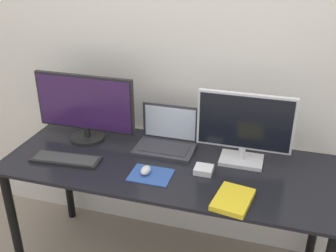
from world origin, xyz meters
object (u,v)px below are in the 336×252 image
object	(u,v)px
monitor_right	(244,128)
book	(233,200)
keyboard	(66,159)
mouse	(146,170)
power_brick	(204,170)
monitor_left	(85,107)
laptop	(167,138)

from	to	relation	value
monitor_right	book	size ratio (longest dim) A/B	2.07
keyboard	mouse	xyz separation A→B (m)	(0.45, -0.00, 0.01)
mouse	power_brick	size ratio (longest dim) A/B	0.83
power_brick	monitor_left	bearing A→B (deg)	167.38
laptop	keyboard	distance (m)	0.56
book	power_brick	bearing A→B (deg)	131.06
monitor_left	laptop	bearing A→B (deg)	5.20
monitor_right	laptop	size ratio (longest dim) A/B	1.49
keyboard	power_brick	size ratio (longest dim) A/B	4.14
keyboard	monitor_right	bearing A→B (deg)	16.29
monitor_right	power_brick	xyz separation A→B (m)	(-0.17, -0.16, -0.18)
laptop	keyboard	world-z (taller)	laptop
monitor_right	mouse	xyz separation A→B (m)	(-0.44, -0.26, -0.18)
mouse	power_brick	world-z (taller)	mouse
keyboard	power_brick	world-z (taller)	power_brick
book	monitor_right	bearing A→B (deg)	91.26
monitor_right	mouse	bearing A→B (deg)	-149.16
keyboard	book	world-z (taller)	book
keyboard	book	distance (m)	0.91
monitor_left	keyboard	world-z (taller)	monitor_left
monitor_left	book	world-z (taller)	monitor_left
mouse	power_brick	bearing A→B (deg)	20.29
laptop	keyboard	bearing A→B (deg)	-147.08
monitor_left	keyboard	distance (m)	0.32
laptop	book	world-z (taller)	laptop
laptop	book	xyz separation A→B (m)	(0.43, -0.41, -0.04)
keyboard	book	xyz separation A→B (m)	(0.90, -0.11, 0.00)
laptop	keyboard	size ratio (longest dim) A/B	0.87
monitor_left	mouse	distance (m)	0.56
monitor_right	power_brick	size ratio (longest dim) A/B	5.34
mouse	monitor_right	bearing A→B (deg)	30.84
mouse	book	world-z (taller)	mouse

